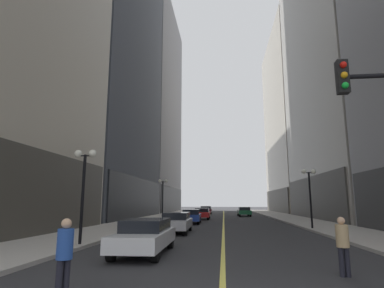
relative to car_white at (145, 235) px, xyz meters
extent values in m
plane|color=#2D2D30|center=(3.04, 27.19, -0.72)|extent=(200.00, 200.00, 0.00)
cube|color=#ADA8A0|center=(-5.21, 27.19, -0.65)|extent=(4.50, 78.00, 0.15)
cube|color=#ADA8A0|center=(11.29, 27.19, -0.65)|extent=(4.50, 78.00, 0.15)
cube|color=#E5D64C|center=(3.04, 27.19, -0.72)|extent=(0.16, 70.00, 0.01)
cube|color=#403C35|center=(-7.56, 3.19, 1.78)|extent=(0.50, 20.90, 5.00)
cube|color=black|center=(-7.56, 26.69, 1.78)|extent=(0.50, 22.80, 5.00)
cube|color=gray|center=(-14.16, 52.19, 21.68)|extent=(13.41, 26.00, 44.81)
cube|color=#2C2C2E|center=(-7.56, 52.19, 1.78)|extent=(0.50, 24.70, 5.00)
cube|color=#3A3935|center=(13.64, 26.69, 1.78)|extent=(0.50, 22.80, 5.00)
cube|color=#B7AD99|center=(21.09, 52.19, 17.74)|extent=(15.09, 26.00, 36.92)
cube|color=#403C35|center=(13.64, 52.19, 1.49)|extent=(0.50, 24.70, 4.43)
cube|color=silver|center=(0.00, -0.07, -0.13)|extent=(1.83, 4.79, 0.55)
cube|color=black|center=(0.00, 0.17, 0.35)|extent=(1.59, 2.69, 0.50)
cylinder|color=black|center=(0.79, -1.73, -0.40)|extent=(0.23, 0.64, 0.64)
cylinder|color=black|center=(-0.73, -1.75, -0.40)|extent=(0.23, 0.64, 0.64)
cylinder|color=black|center=(0.74, 1.61, -0.40)|extent=(0.23, 0.64, 0.64)
cylinder|color=black|center=(-0.79, 1.59, -0.40)|extent=(0.23, 0.64, 0.64)
cube|color=#B7B7BC|center=(-0.04, 8.60, -0.13)|extent=(1.83, 4.77, 0.55)
cube|color=black|center=(-0.05, 8.84, 0.35)|extent=(1.59, 2.68, 0.50)
cylinder|color=black|center=(0.74, 6.96, -0.40)|extent=(0.23, 0.64, 0.64)
cylinder|color=black|center=(-0.77, 6.93, -0.40)|extent=(0.23, 0.64, 0.64)
cylinder|color=black|center=(0.68, 10.27, -0.40)|extent=(0.23, 0.64, 0.64)
cylinder|color=black|center=(-0.83, 10.25, -0.40)|extent=(0.23, 0.64, 0.64)
cube|color=navy|center=(0.00, 17.80, -0.13)|extent=(1.87, 4.57, 0.55)
cube|color=black|center=(0.00, 18.03, 0.35)|extent=(1.60, 2.58, 0.50)
cylinder|color=black|center=(0.80, 16.25, -0.40)|extent=(0.24, 0.65, 0.64)
cylinder|color=black|center=(-0.68, 16.19, -0.40)|extent=(0.24, 0.65, 0.64)
cylinder|color=black|center=(0.69, 19.40, -0.40)|extent=(0.24, 0.65, 0.64)
cylinder|color=black|center=(-0.79, 19.35, -0.40)|extent=(0.24, 0.65, 0.64)
cube|color=#B21919|center=(0.53, 25.09, -0.13)|extent=(1.77, 4.04, 0.55)
cube|color=black|center=(0.54, 25.30, 0.35)|extent=(1.55, 2.26, 0.50)
cylinder|color=black|center=(1.29, 23.68, -0.40)|extent=(0.22, 0.64, 0.64)
cylinder|color=black|center=(-0.23, 23.68, -0.40)|extent=(0.22, 0.64, 0.64)
cylinder|color=black|center=(1.30, 26.51, -0.40)|extent=(0.22, 0.64, 0.64)
cylinder|color=black|center=(-0.22, 26.51, -0.40)|extent=(0.22, 0.64, 0.64)
cube|color=#196038|center=(6.00, 34.43, -0.13)|extent=(1.83, 4.55, 0.55)
cube|color=black|center=(6.00, 34.20, 0.35)|extent=(1.58, 2.56, 0.50)
cylinder|color=black|center=(5.22, 35.99, -0.40)|extent=(0.23, 0.64, 0.64)
cylinder|color=black|center=(6.71, 36.02, -0.40)|extent=(0.23, 0.64, 0.64)
cylinder|color=black|center=(5.28, 32.83, -0.40)|extent=(0.23, 0.64, 0.64)
cylinder|color=black|center=(6.78, 32.86, -0.40)|extent=(0.23, 0.64, 0.64)
cube|color=maroon|center=(0.00, 42.89, -0.13)|extent=(1.97, 4.67, 0.55)
cube|color=black|center=(-0.01, 43.12, 0.35)|extent=(1.73, 2.62, 0.50)
cylinder|color=black|center=(0.86, 41.26, -0.40)|extent=(0.22, 0.64, 0.64)
cylinder|color=black|center=(-0.85, 41.25, -0.40)|extent=(0.22, 0.64, 0.64)
cylinder|color=black|center=(0.84, 44.52, -0.40)|extent=(0.22, 0.64, 0.64)
cylinder|color=black|center=(-0.87, 44.52, -0.40)|extent=(0.22, 0.64, 0.64)
cylinder|color=black|center=(-0.33, -5.96, -0.32)|extent=(0.14, 0.14, 0.80)
cylinder|color=black|center=(-0.24, -5.83, -0.32)|extent=(0.14, 0.14, 0.80)
cylinder|color=#234799|center=(-0.29, -5.89, 0.39)|extent=(0.47, 0.47, 0.63)
sphere|color=tan|center=(-0.29, -5.89, 0.82)|extent=(0.22, 0.22, 0.22)
cylinder|color=black|center=(6.44, -3.19, -0.33)|extent=(0.14, 0.14, 0.77)
cylinder|color=black|center=(6.28, -3.21, -0.33)|extent=(0.14, 0.14, 0.77)
cylinder|color=tan|center=(6.36, -3.20, 0.36)|extent=(0.38, 0.38, 0.61)
sphere|color=tan|center=(6.36, -3.20, 0.77)|extent=(0.21, 0.21, 0.21)
cube|color=black|center=(6.24, -4.51, 4.48)|extent=(0.28, 0.24, 0.90)
sphere|color=red|center=(6.24, -4.65, 4.76)|extent=(0.17, 0.17, 0.17)
sphere|color=orange|center=(6.24, -4.65, 4.48)|extent=(0.17, 0.17, 0.17)
sphere|color=green|center=(6.24, -4.65, 4.20)|extent=(0.17, 0.17, 0.17)
cylinder|color=black|center=(-3.36, 1.46, 1.38)|extent=(0.14, 0.14, 4.20)
cylinder|color=black|center=(-3.36, 1.46, 3.43)|extent=(0.80, 0.06, 0.06)
sphere|color=white|center=(-3.71, 1.46, 3.53)|extent=(0.36, 0.36, 0.36)
sphere|color=white|center=(-3.01, 1.46, 3.53)|extent=(0.36, 0.36, 0.36)
cylinder|color=black|center=(-3.36, 20.67, 1.38)|extent=(0.14, 0.14, 4.20)
cylinder|color=black|center=(-3.36, 20.67, 3.43)|extent=(0.80, 0.06, 0.06)
sphere|color=white|center=(-3.71, 20.67, 3.53)|extent=(0.36, 0.36, 0.36)
sphere|color=white|center=(-3.01, 20.67, 3.53)|extent=(0.36, 0.36, 0.36)
cylinder|color=black|center=(9.44, 11.51, 1.38)|extent=(0.14, 0.14, 4.20)
cylinder|color=black|center=(9.44, 11.51, 3.43)|extent=(0.80, 0.06, 0.06)
sphere|color=white|center=(9.09, 11.51, 3.53)|extent=(0.36, 0.36, 0.36)
sphere|color=white|center=(9.79, 11.51, 3.53)|extent=(0.36, 0.36, 0.36)
camera|label=1|loc=(3.11, -12.56, 1.27)|focal=29.30mm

